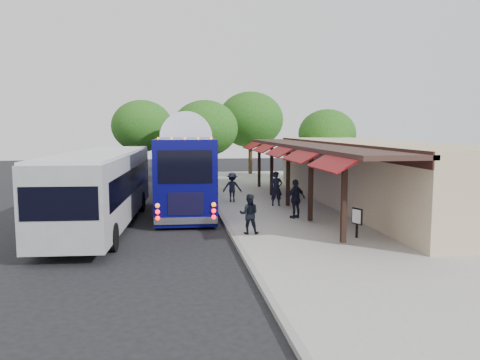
{
  "coord_description": "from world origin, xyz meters",
  "views": [
    {
      "loc": [
        -2.39,
        -19.82,
        4.39
      ],
      "look_at": [
        1.01,
        2.63,
        1.8
      ],
      "focal_mm": 35.0,
      "sensor_mm": 36.0,
      "label": 1
    }
  ],
  "objects_px": {
    "ped_a": "(276,189)",
    "ped_d": "(232,187)",
    "coach_bus": "(187,166)",
    "city_bus": "(101,186)",
    "ped_b": "(249,214)",
    "ped_c": "(296,199)",
    "sign_board": "(357,218)"
  },
  "relations": [
    {
      "from": "coach_bus",
      "to": "ped_d",
      "type": "distance_m",
      "value": 2.85
    },
    {
      "from": "ped_d",
      "to": "sign_board",
      "type": "distance_m",
      "value": 10.01
    },
    {
      "from": "ped_b",
      "to": "ped_d",
      "type": "height_order",
      "value": "ped_d"
    },
    {
      "from": "coach_bus",
      "to": "ped_a",
      "type": "xyz_separation_m",
      "value": [
        4.73,
        -1.53,
        -1.14
      ]
    },
    {
      "from": "coach_bus",
      "to": "ped_a",
      "type": "distance_m",
      "value": 5.1
    },
    {
      "from": "ped_c",
      "to": "sign_board",
      "type": "height_order",
      "value": "ped_c"
    },
    {
      "from": "ped_c",
      "to": "sign_board",
      "type": "distance_m",
      "value": 4.33
    },
    {
      "from": "ped_a",
      "to": "coach_bus",
      "type": "bearing_deg",
      "value": 164.45
    },
    {
      "from": "ped_c",
      "to": "sign_board",
      "type": "bearing_deg",
      "value": 80.74
    },
    {
      "from": "city_bus",
      "to": "sign_board",
      "type": "xyz_separation_m",
      "value": [
        10.02,
        -4.31,
        -0.89
      ]
    },
    {
      "from": "sign_board",
      "to": "coach_bus",
      "type": "bearing_deg",
      "value": 101.92
    },
    {
      "from": "ped_d",
      "to": "sign_board",
      "type": "xyz_separation_m",
      "value": [
        3.55,
        -9.36,
        -0.05
      ]
    },
    {
      "from": "ped_b",
      "to": "sign_board",
      "type": "distance_m",
      "value": 4.17
    },
    {
      "from": "ped_c",
      "to": "ped_d",
      "type": "bearing_deg",
      "value": -92.83
    },
    {
      "from": "city_bus",
      "to": "ped_a",
      "type": "xyz_separation_m",
      "value": [
        8.64,
        3.36,
        -0.75
      ]
    },
    {
      "from": "coach_bus",
      "to": "ped_d",
      "type": "xyz_separation_m",
      "value": [
        2.56,
        0.16,
        -1.24
      ]
    },
    {
      "from": "city_bus",
      "to": "coach_bus",
      "type": "bearing_deg",
      "value": 55.31
    },
    {
      "from": "coach_bus",
      "to": "ped_a",
      "type": "height_order",
      "value": "coach_bus"
    },
    {
      "from": "ped_a",
      "to": "ped_d",
      "type": "xyz_separation_m",
      "value": [
        -2.17,
        1.7,
        -0.1
      ]
    },
    {
      "from": "ped_c",
      "to": "coach_bus",
      "type": "bearing_deg",
      "value": -72.67
    },
    {
      "from": "coach_bus",
      "to": "ped_d",
      "type": "height_order",
      "value": "coach_bus"
    },
    {
      "from": "ped_a",
      "to": "sign_board",
      "type": "xyz_separation_m",
      "value": [
        1.38,
        -7.67,
        -0.15
      ]
    },
    {
      "from": "sign_board",
      "to": "ped_c",
      "type": "bearing_deg",
      "value": 85.43
    },
    {
      "from": "ped_b",
      "to": "ped_c",
      "type": "relative_size",
      "value": 0.88
    },
    {
      "from": "city_bus",
      "to": "ped_d",
      "type": "xyz_separation_m",
      "value": [
        6.47,
        5.06,
        -0.84
      ]
    },
    {
      "from": "ped_a",
      "to": "ped_b",
      "type": "height_order",
      "value": "ped_a"
    },
    {
      "from": "city_bus",
      "to": "ped_c",
      "type": "distance_m",
      "value": 8.79
    },
    {
      "from": "coach_bus",
      "to": "ped_c",
      "type": "height_order",
      "value": "coach_bus"
    },
    {
      "from": "coach_bus",
      "to": "ped_a",
      "type": "bearing_deg",
      "value": -15.29
    },
    {
      "from": "coach_bus",
      "to": "ped_c",
      "type": "bearing_deg",
      "value": -43.66
    },
    {
      "from": "city_bus",
      "to": "ped_a",
      "type": "height_order",
      "value": "city_bus"
    },
    {
      "from": "ped_b",
      "to": "ped_d",
      "type": "xyz_separation_m",
      "value": [
        0.41,
        8.05,
        0.04
      ]
    }
  ]
}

